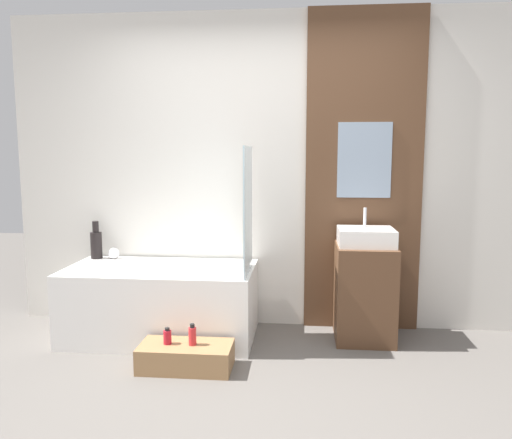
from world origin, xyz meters
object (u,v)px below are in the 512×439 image
object	(u,v)px
bathtub	(161,302)
wooden_step_bench	(186,357)
vase_tall_dark	(96,243)
bottle_soap_secondary	(192,335)
sink	(366,237)
bottle_soap_primary	(167,337)
vase_round_light	(114,253)

from	to	relation	value
bathtub	wooden_step_bench	world-z (taller)	bathtub
bathtub	vase_tall_dark	bearing A→B (deg)	156.29
wooden_step_bench	bottle_soap_secondary	distance (m)	0.16
vase_tall_dark	bottle_soap_secondary	size ratio (longest dim) A/B	2.18
sink	bathtub	bearing A→B (deg)	-175.91
wooden_step_bench	bottle_soap_primary	world-z (taller)	bottle_soap_primary
vase_round_light	bathtub	bearing A→B (deg)	-29.94
sink	bottle_soap_primary	bearing A→B (deg)	-153.86
vase_round_light	bottle_soap_primary	distance (m)	1.16
sink	bottle_soap_secondary	world-z (taller)	sink
sink	vase_round_light	size ratio (longest dim) A/B	4.47
bottle_soap_primary	bottle_soap_secondary	xyz separation A→B (m)	(0.17, 0.00, 0.01)
bathtub	sink	xyz separation A→B (m)	(1.60, 0.11, 0.53)
wooden_step_bench	vase_tall_dark	distance (m)	1.42
vase_tall_dark	bottle_soap_primary	bearing A→B (deg)	-45.25
sink	vase_round_light	xyz separation A→B (m)	(-2.08, 0.17, -0.20)
bathtub	sink	bearing A→B (deg)	4.09
bottle_soap_primary	sink	bearing A→B (deg)	26.14
bathtub	wooden_step_bench	xyz separation A→B (m)	(0.33, -0.57, -0.20)
bathtub	bottle_soap_secondary	xyz separation A→B (m)	(0.38, -0.57, -0.05)
bathtub	bottle_soap_secondary	size ratio (longest dim) A/B	10.03
vase_tall_dark	bathtub	bearing A→B (deg)	-23.71
wooden_step_bench	vase_round_light	bearing A→B (deg)	133.87
bathtub	wooden_step_bench	size ratio (longest dim) A/B	2.34
sink	bottle_soap_primary	xyz separation A→B (m)	(-1.39, -0.68, -0.59)
wooden_step_bench	sink	xyz separation A→B (m)	(1.27, 0.68, 0.73)
vase_tall_dark	bottle_soap_secondary	xyz separation A→B (m)	(1.01, -0.85, -0.46)
vase_tall_dark	bottle_soap_secondary	bearing A→B (deg)	-39.93
bottle_soap_primary	vase_tall_dark	bearing A→B (deg)	134.75
vase_round_light	bottle_soap_primary	world-z (taller)	vase_round_light
wooden_step_bench	sink	distance (m)	1.61
bathtub	bottle_soap_primary	distance (m)	0.61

